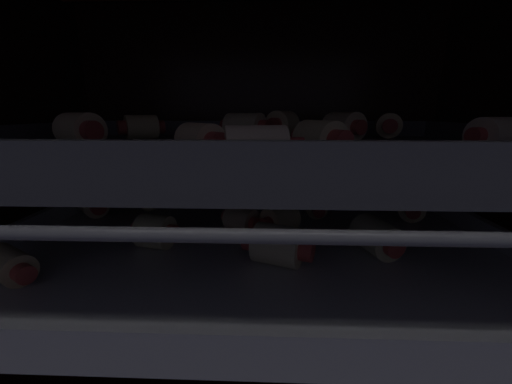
{
  "coord_description": "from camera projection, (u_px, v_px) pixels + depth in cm",
  "views": [
    {
      "loc": [
        1.31,
        -27.51,
        26.72
      ],
      "look_at": [
        0.0,
        7.96,
        17.26
      ],
      "focal_mm": 20.91,
      "sensor_mm": 36.0,
      "label": 1
    }
  ],
  "objects": [
    {
      "name": "oven_rack_lower",
      "position": [
        253.0,
        251.0,
        0.3
      ],
      "size": [
        51.19,
        39.3,
        0.78
      ],
      "color": "slate"
    },
    {
      "name": "pig_in_blanket_upper_7",
      "position": [
        320.0,
        138.0,
        0.22
      ],
      "size": [
        3.87,
        5.51,
        2.59
      ],
      "rotation": [
        0.0,
        0.0,
        3.63
      ],
      "color": "beige",
      "rests_on": "baking_tray_upper"
    },
    {
      "name": "baking_tray_upper",
      "position": [
        253.0,
        150.0,
        0.27
      ],
      "size": [
        47.18,
        30.87,
        2.86
      ],
      "color": "#4C4C51",
      "rests_on": "oven_rack_upper"
    },
    {
      "name": "pig_in_blanket_upper_1",
      "position": [
        142.0,
        127.0,
        0.35
      ],
      "size": [
        5.23,
        4.32,
        2.86
      ],
      "rotation": [
        0.0,
        0.0,
        2.17
      ],
      "color": "beige",
      "rests_on": "baking_tray_upper"
    },
    {
      "name": "pig_in_blanket_upper_4",
      "position": [
        388.0,
        125.0,
        0.38
      ],
      "size": [
        4.03,
        6.23,
        3.06
      ],
      "rotation": [
        0.0,
        0.0,
        2.85
      ],
      "color": "beige",
      "rests_on": "baking_tray_upper"
    },
    {
      "name": "pig_in_blanket_upper_9",
      "position": [
        282.0,
        124.0,
        0.38
      ],
      "size": [
        4.51,
        5.15,
        3.37
      ],
      "rotation": [
        0.0,
        0.0,
        5.73
      ],
      "color": "beige",
      "rests_on": "baking_tray_upper"
    },
    {
      "name": "pig_in_blanket_lower_7",
      "position": [
        93.0,
        203.0,
        0.37
      ],
      "size": [
        4.88,
        4.94,
        2.95
      ],
      "rotation": [
        0.0,
        0.0,
        0.77
      ],
      "color": "beige",
      "rests_on": "baking_tray_lower"
    },
    {
      "name": "pig_in_blanket_lower_3",
      "position": [
        376.0,
        236.0,
        0.27
      ],
      "size": [
        4.11,
        5.67,
        3.09
      ],
      "rotation": [
        0.0,
        0.0,
        3.42
      ],
      "color": "beige",
      "rests_on": "baking_tray_lower"
    },
    {
      "name": "baking_tray_lower",
      "position": [
        253.0,
        242.0,
        0.3
      ],
      "size": [
        47.18,
        30.87,
        2.76
      ],
      "color": "silver",
      "rests_on": "oven_rack_lower"
    },
    {
      "name": "pig_in_blanket_lower_5",
      "position": [
        410.0,
        207.0,
        0.35
      ],
      "size": [
        3.65,
        4.72,
        2.91
      ],
      "rotation": [
        0.0,
        0.0,
        5.98
      ],
      "color": "beige",
      "rests_on": "baking_tray_lower"
    },
    {
      "name": "pig_in_blanket_upper_8",
      "position": [
        245.0,
        127.0,
        0.34
      ],
      "size": [
        6.04,
        4.62,
        3.09
      ],
      "rotation": [
        0.0,
        0.0,
        1.1
      ],
      "color": "beige",
      "rests_on": "baking_tray_upper"
    },
    {
      "name": "pig_in_blanket_upper_5",
      "position": [
        493.0,
        135.0,
        0.23
      ],
      "size": [
        4.86,
        3.72,
        2.79
      ],
      "rotation": [
        0.0,
        0.0,
        1.94
      ],
      "color": "beige",
      "rests_on": "baking_tray_upper"
    },
    {
      "name": "pig_in_blanket_lower_0",
      "position": [
        155.0,
        198.0,
        0.39
      ],
      "size": [
        3.9,
        4.49,
        2.82
      ],
      "rotation": [
        0.0,
        0.0,
        2.65
      ],
      "color": "beige",
      "rests_on": "baking_tray_lower"
    },
    {
      "name": "pig_in_blanket_lower_2",
      "position": [
        278.0,
        245.0,
        0.25
      ],
      "size": [
        6.18,
        4.56,
        3.39
      ],
      "rotation": [
        0.0,
        0.0,
        4.34
      ],
      "color": "beige",
      "rests_on": "baking_tray_lower"
    },
    {
      "name": "oven_rack_upper",
      "position": [
        253.0,
        160.0,
        0.28
      ],
      "size": [
        50.95,
        39.3,
        0.55
      ],
      "color": "slate"
    },
    {
      "name": "pig_in_blanket_upper_3",
      "position": [
        343.0,
        126.0,
        0.34
      ],
      "size": [
        4.66,
        5.99,
        3.2
      ],
      "rotation": [
        0.0,
        0.0,
        0.44
      ],
      "color": "beige",
      "rests_on": "baking_tray_upper"
    },
    {
      "name": "pig_in_blanket_lower_6",
      "position": [
        9.0,
        265.0,
        0.23
      ],
      "size": [
        5.97,
        4.23,
        2.44
      ],
      "rotation": [
        0.0,
        0.0,
        1.05
      ],
      "color": "beige",
      "rests_on": "baking_tray_lower"
    },
    {
      "name": "pig_in_blanket_upper_0",
      "position": [
        200.0,
        140.0,
        0.21
      ],
      "size": [
        4.7,
        5.17,
        2.42
      ],
      "rotation": [
        0.0,
        0.0,
        0.71
      ],
      "color": "beige",
      "rests_on": "baking_tray_upper"
    },
    {
      "name": "oven_wall_back",
      "position": [
        259.0,
        150.0,
        0.48
      ],
      "size": [
        55.97,
        1.2,
        41.93
      ],
      "primitive_type": "cube",
      "color": "black",
      "rests_on": "ground_plane"
    },
    {
      "name": "pig_in_blanket_lower_8",
      "position": [
        242.0,
        219.0,
        0.32
      ],
      "size": [
        4.63,
        3.97,
        2.72
      ],
      "rotation": [
        0.0,
        0.0,
        4.11
      ],
      "color": "beige",
      "rests_on": "baking_tray_lower"
    },
    {
      "name": "ground_plane",
      "position": [
        253.0,
        363.0,
        0.34
      ],
      "size": [
        55.97,
        42.5,
        1.2
      ],
      "primitive_type": "cube",
      "color": "black"
    },
    {
      "name": "pig_in_blanket_upper_2",
      "position": [
        78.0,
        130.0,
        0.27
      ],
      "size": [
        5.48,
        4.5,
        3.13
      ],
      "rotation": [
        0.0,
        0.0,
        4.2
      ],
      "color": "beige",
      "rests_on": "baking_tray_upper"
    },
    {
      "name": "pig_in_blanket_lower_1",
      "position": [
        155.0,
        232.0,
        0.28
      ],
      "size": [
        4.59,
        3.72,
        3.14
      ],
      "rotation": [
        0.0,
        0.0,
        4.48
      ],
      "color": "beige",
      "rests_on": "baking_tray_lower"
    },
    {
      "name": "pig_in_blanket_upper_6",
      "position": [
        256.0,
        150.0,
        0.15
      ],
      "size": [
        5.2,
        3.02,
        2.5
      ],
      "rotation": [
        0.0,
        0.0,
        4.89
      ],
      "color": "beige",
      "rests_on": "baking_tray_upper"
    },
    {
      "name": "pig_in_blanket_lower_9",
      "position": [
        314.0,
        205.0,
        0.37
      ],
      "size": [
        2.7,
        5.94,
        2.57
      ],
      "rotation": [
        0.0,
        0.0,
        3.18
      ],
      "color": "beige",
      "rests_on": "baking_tray_lower"
    },
    {
      "name": "pig_in_blanket_lower_4",
      "position": [
        280.0,
        219.0,
        0.31
      ],
      "size": [
        4.45,
        4.4,
        3.01
      ],
      "rotation": [
        0.0,
        0.0,
        2.34
      ],
      "color": "beige",
      "rests_on": "baking_tray_lower"
    }
  ]
}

